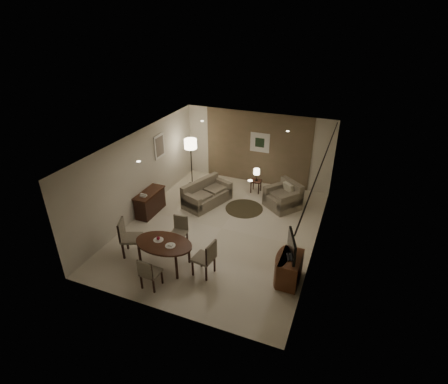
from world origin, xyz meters
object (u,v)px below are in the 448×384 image
at_px(floor_lamp, 191,162).
at_px(chair_left, 132,238).
at_px(armchair, 283,196).
at_px(tv_cabinet, 290,269).
at_px(console_desk, 150,202).
at_px(chair_near, 151,272).
at_px(dining_table, 165,254).
at_px(sofa, 207,193).
at_px(chair_far, 178,233).
at_px(chair_right, 203,258).
at_px(side_table, 256,186).

bearing_deg(floor_lamp, chair_left, -84.75).
bearing_deg(armchair, tv_cabinet, -35.42).
xyz_separation_m(console_desk, floor_lamp, (0.33, 2.36, 0.52)).
bearing_deg(floor_lamp, chair_near, -73.66).
distance_m(dining_table, sofa, 3.38).
height_order(chair_far, floor_lamp, floor_lamp).
relative_size(dining_table, chair_far, 1.72).
distance_m(console_desk, chair_right, 3.50).
xyz_separation_m(tv_cabinet, chair_far, (-3.17, 0.23, 0.09)).
relative_size(sofa, side_table, 3.69).
bearing_deg(floor_lamp, armchair, -6.93).
xyz_separation_m(chair_near, chair_left, (-1.14, 0.89, 0.09)).
relative_size(chair_near, sofa, 0.52).
relative_size(dining_table, side_table, 3.35).
bearing_deg(floor_lamp, side_table, 7.31).
bearing_deg(sofa, floor_lamp, 64.73).
bearing_deg(chair_left, chair_right, -112.29).
bearing_deg(chair_left, chair_near, -149.74).
relative_size(console_desk, floor_lamp, 0.67).
height_order(tv_cabinet, sofa, sofa).
distance_m(console_desk, dining_table, 2.78).
xyz_separation_m(tv_cabinet, side_table, (-2.14, 4.17, -0.12)).
height_order(console_desk, chair_near, chair_near).
relative_size(tv_cabinet, chair_far, 1.02).
xyz_separation_m(sofa, floor_lamp, (-1.13, 1.13, 0.50)).
height_order(tv_cabinet, chair_right, chair_right).
xyz_separation_m(dining_table, chair_right, (1.05, 0.09, 0.14)).
distance_m(dining_table, chair_far, 0.87).
height_order(chair_near, sofa, chair_near).
relative_size(dining_table, chair_left, 1.45).
distance_m(chair_near, chair_far, 1.65).
bearing_deg(chair_right, chair_far, -117.05).
bearing_deg(side_table, dining_table, -101.33).
bearing_deg(chair_far, floor_lamp, 105.62).
bearing_deg(floor_lamp, sofa, -44.91).
xyz_separation_m(console_desk, sofa, (1.46, 1.23, 0.02)).
distance_m(dining_table, chair_left, 1.07).
relative_size(armchair, floor_lamp, 0.55).
bearing_deg(chair_near, tv_cabinet, -152.32).
xyz_separation_m(tv_cabinet, chair_left, (-4.15, -0.53, 0.17)).
bearing_deg(console_desk, sofa, 40.10).
xyz_separation_m(console_desk, side_table, (2.75, 2.67, -0.15)).
height_order(sofa, armchair, armchair).
bearing_deg(armchair, floor_lamp, -148.59).
xyz_separation_m(console_desk, chair_far, (1.72, -1.27, 0.07)).
distance_m(dining_table, armchair, 4.57).
bearing_deg(armchair, chair_left, -90.29).
distance_m(chair_far, sofa, 2.51).
bearing_deg(chair_right, sofa, -149.48).
bearing_deg(console_desk, chair_near, -57.19).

